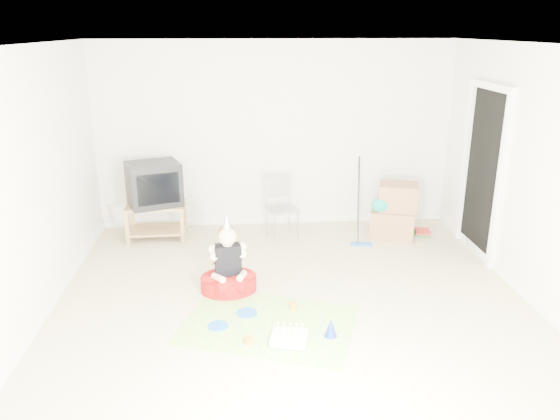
{
  "coord_description": "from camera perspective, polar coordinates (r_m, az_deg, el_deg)",
  "views": [
    {
      "loc": [
        -0.54,
        -5.08,
        2.75
      ],
      "look_at": [
        -0.1,
        0.4,
        0.9
      ],
      "focal_mm": 35.0,
      "sensor_mm": 36.0,
      "label": 1
    }
  ],
  "objects": [
    {
      "name": "ground",
      "position": [
        5.8,
        1.32,
        -9.7
      ],
      "size": [
        5.0,
        5.0,
        0.0
      ],
      "primitive_type": "plane",
      "color": "beige",
      "rests_on": "ground"
    },
    {
      "name": "doorway_recess",
      "position": [
        7.18,
        20.5,
        3.5
      ],
      "size": [
        0.02,
        0.9,
        2.05
      ],
      "primitive_type": "cube",
      "color": "black",
      "rests_on": "ground"
    },
    {
      "name": "tv_stand",
      "position": [
        7.58,
        -12.78,
        -0.84
      ],
      "size": [
        0.78,
        0.5,
        0.48
      ],
      "color": "#9C7746",
      "rests_on": "ground"
    },
    {
      "name": "crt_tv",
      "position": [
        7.44,
        -13.04,
        2.68
      ],
      "size": [
        0.81,
        0.74,
        0.57
      ],
      "primitive_type": "cube",
      "rotation": [
        0.0,
        0.0,
        0.35
      ],
      "color": "black",
      "rests_on": "tv_stand"
    },
    {
      "name": "folding_chair",
      "position": [
        7.38,
        0.25,
        0.11
      ],
      "size": [
        0.47,
        0.45,
        0.84
      ],
      "color": "#99999E",
      "rests_on": "ground"
    },
    {
      "name": "cardboard_boxes",
      "position": [
        7.6,
        11.82,
        -0.17
      ],
      "size": [
        0.7,
        0.61,
        0.74
      ],
      "color": "#9C6F4B",
      "rests_on": "ground"
    },
    {
      "name": "floor_mop",
      "position": [
        7.23,
        8.57,
        -1.75
      ],
      "size": [
        0.29,
        0.38,
        1.13
      ],
      "color": "blue",
      "rests_on": "ground"
    },
    {
      "name": "book_pile",
      "position": [
        7.87,
        14.68,
        -2.25
      ],
      "size": [
        0.28,
        0.32,
        0.06
      ],
      "color": "#246E31",
      "rests_on": "ground"
    },
    {
      "name": "seated_woman",
      "position": [
        6.0,
        -5.4,
        -6.71
      ],
      "size": [
        0.68,
        0.68,
        0.88
      ],
      "color": "#980F0E",
      "rests_on": "ground"
    },
    {
      "name": "party_mat",
      "position": [
        5.43,
        -1.19,
        -11.81
      ],
      "size": [
        1.93,
        1.66,
        0.01
      ],
      "primitive_type": "cube",
      "rotation": [
        0.0,
        0.0,
        -0.34
      ],
      "color": "#FF357C",
      "rests_on": "ground"
    },
    {
      "name": "birthday_cake",
      "position": [
        5.12,
        0.98,
        -13.3
      ],
      "size": [
        0.38,
        0.33,
        0.15
      ],
      "color": "white",
      "rests_on": "party_mat"
    },
    {
      "name": "blue_plate_near",
      "position": [
        5.6,
        -3.49,
        -10.68
      ],
      "size": [
        0.29,
        0.29,
        0.01
      ],
      "primitive_type": "cylinder",
      "rotation": [
        0.0,
        0.0,
        -0.57
      ],
      "color": "blue",
      "rests_on": "party_mat"
    },
    {
      "name": "blue_plate_far",
      "position": [
        5.41,
        -6.5,
        -11.93
      ],
      "size": [
        0.27,
        0.27,
        0.01
      ],
      "primitive_type": "cylinder",
      "rotation": [
        0.0,
        0.0,
        -0.57
      ],
      "color": "blue",
      "rests_on": "party_mat"
    },
    {
      "name": "orange_cup_near",
      "position": [
        5.64,
        1.37,
        -10.02
      ],
      "size": [
        0.09,
        0.09,
        0.08
      ],
      "primitive_type": "cylinder",
      "rotation": [
        0.0,
        0.0,
        -0.46
      ],
      "color": "orange",
      "rests_on": "party_mat"
    },
    {
      "name": "orange_cup_far",
      "position": [
        5.1,
        -3.26,
        -13.47
      ],
      "size": [
        0.09,
        0.09,
        0.08
      ],
      "primitive_type": "cylinder",
      "rotation": [
        0.0,
        0.0,
        -0.65
      ],
      "color": "orange",
      "rests_on": "party_mat"
    },
    {
      "name": "blue_party_hat",
      "position": [
        5.21,
        5.34,
        -12.14
      ],
      "size": [
        0.17,
        0.17,
        0.18
      ],
      "primitive_type": "cone",
      "rotation": [
        0.0,
        0.0,
        -0.57
      ],
      "color": "#1C30C4",
      "rests_on": "party_mat"
    }
  ]
}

